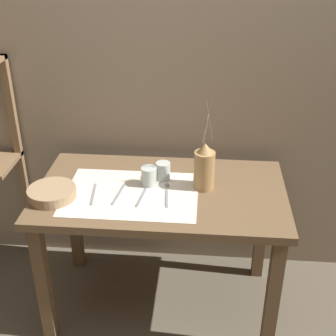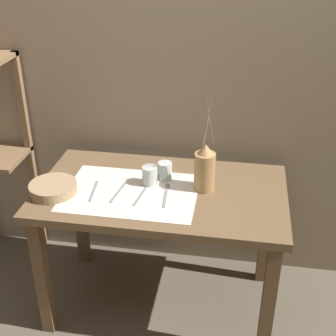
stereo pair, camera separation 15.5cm
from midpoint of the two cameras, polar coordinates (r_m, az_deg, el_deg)
The scene contains 12 objects.
ground_plane at distance 2.72m, azimuth -2.42°, elevation -16.00°, with size 12.00×12.00×0.00m, color brown.
stone_wall_back at distance 2.49m, azimuth -1.68°, elevation 12.07°, with size 7.00×0.06×2.40m.
wooden_table at distance 2.32m, azimuth -2.73°, elevation -4.88°, with size 1.21×0.69×0.73m.
linen_cloth at distance 2.24m, azimuth -6.47°, elevation -3.19°, with size 0.63×0.45×0.00m.
pitcher_with_flowers at distance 2.23m, azimuth 2.47°, elevation 0.04°, with size 0.10×0.10×0.45m.
wooden_bowl at distance 2.27m, azimuth -15.87°, elevation -2.99°, with size 0.23×0.23×0.05m.
glass_tumbler_near at distance 2.28m, azimuth -4.28°, elevation -1.04°, with size 0.08×0.08×0.09m.
glass_tumbler_far at distance 2.33m, azimuth -2.40°, elevation -0.39°, with size 0.07×0.07×0.09m.
knife_center at distance 2.26m, azimuth -11.02°, elevation -3.17°, with size 0.03×0.19×0.00m.
fork_inner at distance 2.24m, azimuth -8.02°, elevation -3.21°, with size 0.04×0.19×0.00m.
fork_outer at distance 2.21m, azimuth -5.20°, elevation -3.47°, with size 0.04×0.19×0.00m.
spoon_outer at distance 2.25m, azimuth -2.11°, elevation -2.68°, with size 0.03×0.20×0.02m.
Camera 1 is at (0.20, -1.93, 1.90)m, focal length 50.00 mm.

